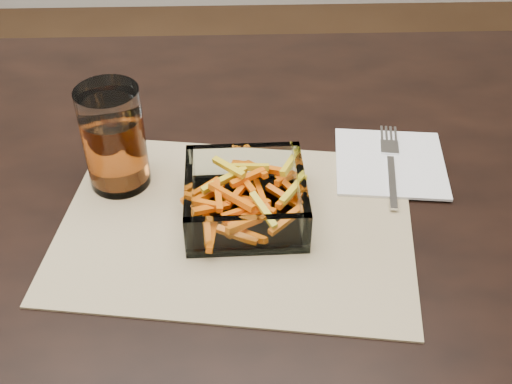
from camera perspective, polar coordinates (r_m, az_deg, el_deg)
The scene contains 6 objects.
dining_table at distance 0.96m, azimuth -8.51°, elevation -3.47°, with size 1.60×0.90×0.75m.
placemat at distance 0.83m, azimuth -1.76°, elevation -2.76°, with size 0.45×0.33×0.00m, color tan.
glass_bowl at distance 0.83m, azimuth -0.94°, elevation -0.72°, with size 0.16×0.16×0.06m.
tumbler at distance 0.87m, azimuth -12.47°, elevation 4.42°, with size 0.08×0.08×0.15m.
napkin at distance 0.94m, azimuth 11.83°, elevation 2.57°, with size 0.15×0.15×0.00m, color white.
fork at distance 0.94m, azimuth 11.87°, elevation 2.65°, with size 0.04×0.19×0.00m.
Camera 1 is at (0.12, -0.69, 1.32)m, focal length 45.00 mm.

